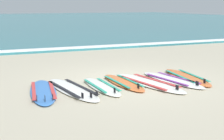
{
  "coord_description": "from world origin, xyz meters",
  "views": [
    {
      "loc": [
        -3.81,
        -7.57,
        1.98
      ],
      "look_at": [
        -0.36,
        0.39,
        0.25
      ],
      "focal_mm": 52.7,
      "sensor_mm": 36.0,
      "label": 1
    }
  ],
  "objects_px": {
    "surfboard_2": "(102,86)",
    "surfboard_3": "(123,82)",
    "surfboard_5": "(172,80)",
    "surfboard_6": "(187,77)",
    "surfboard_1": "(72,89)",
    "surfboard_0": "(43,91)",
    "surfboard_4": "(149,83)"
  },
  "relations": [
    {
      "from": "surfboard_0",
      "to": "surfboard_5",
      "type": "bearing_deg",
      "value": -3.08
    },
    {
      "from": "surfboard_6",
      "to": "surfboard_4",
      "type": "bearing_deg",
      "value": -171.87
    },
    {
      "from": "surfboard_4",
      "to": "surfboard_6",
      "type": "distance_m",
      "value": 1.29
    },
    {
      "from": "surfboard_0",
      "to": "surfboard_4",
      "type": "bearing_deg",
      "value": -4.94
    },
    {
      "from": "surfboard_5",
      "to": "surfboard_0",
      "type": "bearing_deg",
      "value": 176.92
    },
    {
      "from": "surfboard_2",
      "to": "surfboard_1",
      "type": "bearing_deg",
      "value": 177.58
    },
    {
      "from": "surfboard_1",
      "to": "surfboard_3",
      "type": "bearing_deg",
      "value": 5.56
    },
    {
      "from": "surfboard_2",
      "to": "surfboard_6",
      "type": "distance_m",
      "value": 2.53
    },
    {
      "from": "surfboard_0",
      "to": "surfboard_5",
      "type": "height_order",
      "value": "same"
    },
    {
      "from": "surfboard_0",
      "to": "surfboard_5",
      "type": "xyz_separation_m",
      "value": [
        3.36,
        -0.18,
        -0.0
      ]
    },
    {
      "from": "surfboard_3",
      "to": "surfboard_1",
      "type": "bearing_deg",
      "value": -174.44
    },
    {
      "from": "surfboard_6",
      "to": "surfboard_2",
      "type": "bearing_deg",
      "value": -178.65
    },
    {
      "from": "surfboard_2",
      "to": "surfboard_3",
      "type": "distance_m",
      "value": 0.68
    },
    {
      "from": "surfboard_0",
      "to": "surfboard_1",
      "type": "bearing_deg",
      "value": -6.37
    },
    {
      "from": "surfboard_1",
      "to": "surfboard_5",
      "type": "height_order",
      "value": "same"
    },
    {
      "from": "surfboard_1",
      "to": "surfboard_4",
      "type": "distance_m",
      "value": 1.98
    },
    {
      "from": "surfboard_1",
      "to": "surfboard_6",
      "type": "xyz_separation_m",
      "value": [
        3.25,
        0.03,
        -0.0
      ]
    },
    {
      "from": "surfboard_0",
      "to": "surfboard_2",
      "type": "bearing_deg",
      "value": -4.32
    },
    {
      "from": "surfboard_1",
      "to": "surfboard_5",
      "type": "bearing_deg",
      "value": -2.26
    },
    {
      "from": "surfboard_0",
      "to": "surfboard_3",
      "type": "relative_size",
      "value": 1.15
    },
    {
      "from": "surfboard_3",
      "to": "surfboard_4",
      "type": "xyz_separation_m",
      "value": [
        0.59,
        -0.29,
        -0.0
      ]
    },
    {
      "from": "surfboard_0",
      "to": "surfboard_3",
      "type": "bearing_deg",
      "value": 1.69
    },
    {
      "from": "surfboard_1",
      "to": "surfboard_0",
      "type": "bearing_deg",
      "value": 173.63
    },
    {
      "from": "surfboard_3",
      "to": "surfboard_5",
      "type": "height_order",
      "value": "same"
    },
    {
      "from": "surfboard_4",
      "to": "surfboard_6",
      "type": "bearing_deg",
      "value": 8.13
    },
    {
      "from": "surfboard_4",
      "to": "surfboard_1",
      "type": "bearing_deg",
      "value": 175.54
    },
    {
      "from": "surfboard_2",
      "to": "surfboard_6",
      "type": "relative_size",
      "value": 0.85
    },
    {
      "from": "surfboard_4",
      "to": "surfboard_5",
      "type": "relative_size",
      "value": 1.12
    },
    {
      "from": "surfboard_1",
      "to": "surfboard_3",
      "type": "relative_size",
      "value": 1.23
    },
    {
      "from": "surfboard_5",
      "to": "surfboard_4",
      "type": "bearing_deg",
      "value": -176.22
    },
    {
      "from": "surfboard_5",
      "to": "surfboard_6",
      "type": "height_order",
      "value": "same"
    },
    {
      "from": "surfboard_1",
      "to": "surfboard_2",
      "type": "relative_size",
      "value": 1.27
    }
  ]
}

